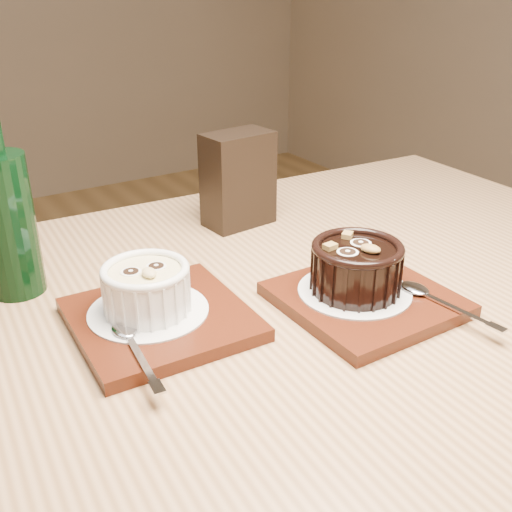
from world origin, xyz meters
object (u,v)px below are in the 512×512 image
Objects in this scene: tray_right at (365,299)px; ramekin_dark at (356,265)px; condiment_stand at (238,180)px; green_bottle at (7,220)px; tray_left at (161,319)px; table at (263,376)px; ramekin_white at (146,287)px.

tray_right is 1.74× the size of ramekin_dark.
green_bottle is (-0.33, -0.04, 0.02)m from condiment_stand.
tray_left is 1.29× the size of condiment_stand.
tray_right is at bearing -22.08° from tray_left.
tray_left is at bearing 157.92° from tray_right.
table is 0.18m from ramekin_dark.
ramekin_white is 0.67× the size of condiment_stand.
tray_right is 0.04m from ramekin_dark.
tray_left is at bearing -56.21° from green_bottle.
tray_left is at bearing -137.56° from condiment_stand.
green_bottle is at bearing 122.18° from ramekin_dark.
condiment_stand is at bearing 64.70° from table.
ramekin_white is 0.23m from ramekin_dark.
ramekin_white is 0.90× the size of ramekin_dark.
green_bottle is at bearing 138.01° from table.
ramekin_white is at bearing 132.95° from tray_left.
ramekin_white reaches higher than tray_left.
tray_right reaches higher than table.
tray_left is 0.04m from ramekin_white.
tray_right is 1.29× the size of condiment_stand.
tray_left is 0.76× the size of green_bottle.
tray_left is (-0.11, 0.03, 0.10)m from table.
table is 0.31m from condiment_stand.
table is 8.90× the size of condiment_stand.
ramekin_dark is (0.22, -0.09, 0.00)m from ramekin_white.
ramekin_dark is at bearing -37.19° from green_bottle.
table is at bearing -115.30° from condiment_stand.
table is 0.15m from tray_right.
ramekin_white is (-0.01, 0.01, 0.04)m from tray_left.
tray_left is 1.74× the size of ramekin_dark.
ramekin_dark is (0.21, -0.08, 0.04)m from tray_left.
ramekin_dark is 0.44× the size of green_bottle.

